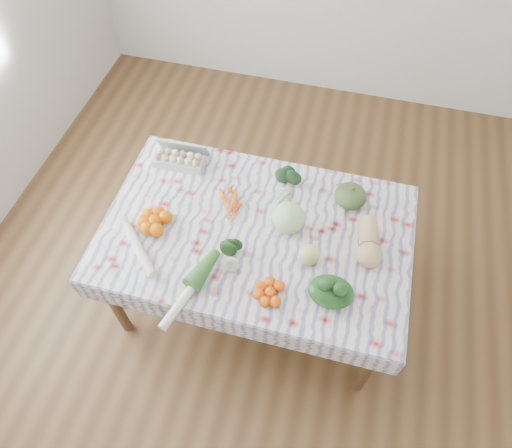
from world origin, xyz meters
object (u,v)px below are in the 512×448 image
egg_carton (179,160)px  cabbage (288,218)px  kabocha_squash (350,196)px  butternut_squash (369,242)px  dining_table (256,239)px  grapefruit (309,255)px

egg_carton → cabbage: size_ratio=1.74×
kabocha_squash → butternut_squash: bearing=-64.4°
egg_carton → kabocha_squash: bearing=-3.6°
dining_table → grapefruit: grapefruit is taller
dining_table → egg_carton: size_ratio=5.26×
dining_table → butternut_squash: (0.59, 0.04, 0.15)m
egg_carton → cabbage: 0.78m
kabocha_squash → grapefruit: 0.46m
egg_carton → cabbage: cabbage is taller
dining_table → kabocha_squash: bearing=34.6°
dining_table → egg_carton: 0.67m
dining_table → egg_carton: egg_carton is taller
egg_carton → grapefruit: bearing=-29.8°
dining_table → cabbage: bearing=20.7°
butternut_squash → egg_carton: bearing=157.2°
egg_carton → kabocha_squash: kabocha_squash is taller
kabocha_squash → cabbage: (-0.30, -0.25, 0.03)m
cabbage → grapefruit: (0.15, -0.17, -0.03)m
cabbage → kabocha_squash: bearing=40.6°
cabbage → butternut_squash: (0.43, -0.03, -0.02)m
butternut_squash → cabbage: bearing=168.8°
grapefruit → dining_table: bearing=159.5°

